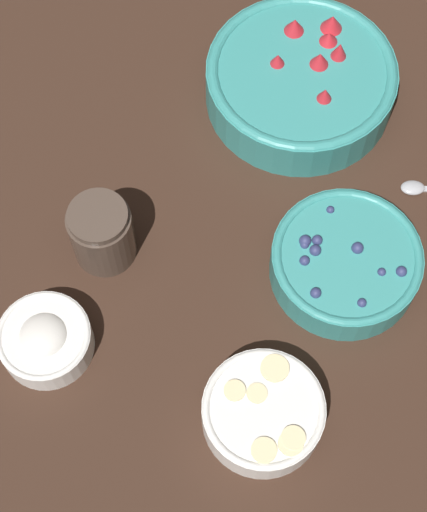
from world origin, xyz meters
TOP-DOWN VIEW (x-y plane):
  - ground_plane at (0.00, 0.00)m, footprint 4.00×4.00m
  - bowl_strawberries at (0.24, 0.12)m, footprint 0.26×0.26m
  - bowl_blueberries at (0.11, -0.12)m, footprint 0.19×0.19m
  - bowl_bananas at (-0.09, -0.20)m, footprint 0.14×0.14m
  - bowl_cream at (-0.24, 0.03)m, footprint 0.11×0.11m
  - jar_chocolate at (-0.11, 0.09)m, footprint 0.08×0.08m

SIDE VIEW (x-z plane):
  - ground_plane at x=0.00m, z-range 0.00..0.00m
  - bowl_cream at x=-0.24m, z-range 0.00..0.05m
  - bowl_bananas at x=-0.09m, z-range 0.00..0.06m
  - bowl_blueberries at x=0.11m, z-range 0.00..0.06m
  - bowl_strawberries at x=0.24m, z-range 0.00..0.08m
  - jar_chocolate at x=-0.11m, z-range 0.00..0.09m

